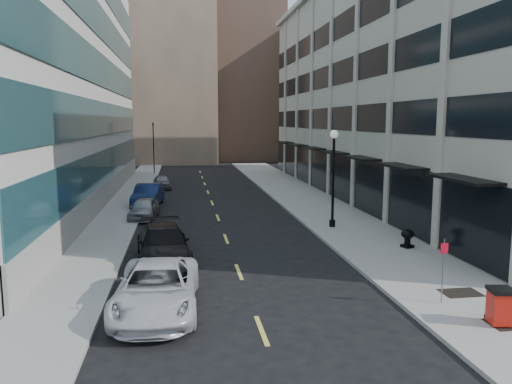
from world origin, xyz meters
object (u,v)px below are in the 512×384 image
object	(u,v)px
car_grey_sedan	(162,182)
trash_bin	(500,305)
car_blue_sedan	(148,195)
sign_post	(444,261)
car_black_pickup	(163,244)
car_white_van	(157,288)
traffic_signal	(153,126)
lamppost	(333,169)
car_silver_sedan	(144,209)
urn_planter	(408,237)

from	to	relation	value
car_grey_sedan	trash_bin	world-z (taller)	trash_bin
car_blue_sedan	trash_bin	xyz separation A→B (m)	(12.00, -24.16, -0.06)
trash_bin	sign_post	bearing A→B (deg)	121.98
car_black_pickup	car_blue_sedan	size ratio (longest dim) A/B	1.11
car_white_van	sign_post	size ratio (longest dim) A/B	2.57
car_black_pickup	car_grey_sedan	size ratio (longest dim) A/B	1.50
sign_post	car_grey_sedan	bearing A→B (deg)	107.86
car_blue_sedan	traffic_signal	bearing A→B (deg)	98.28
car_blue_sedan	lamppost	distance (m)	15.03
trash_bin	sign_post	distance (m)	2.30
traffic_signal	sign_post	distance (m)	46.74
car_grey_sedan	sign_post	bearing A→B (deg)	-78.27
sign_post	car_silver_sedan	bearing A→B (deg)	122.48
car_blue_sedan	car_grey_sedan	bearing A→B (deg)	92.64
car_blue_sedan	car_black_pickup	bearing A→B (deg)	-77.44
car_grey_sedan	urn_planter	xyz separation A→B (m)	(12.73, -24.74, 0.06)
traffic_signal	car_black_pickup	xyz separation A→B (m)	(2.30, -37.97, -4.91)
car_black_pickup	lamppost	size ratio (longest dim) A/B	0.97
trash_bin	lamppost	world-z (taller)	lamppost
car_white_van	lamppost	distance (m)	15.23
car_silver_sedan	car_grey_sedan	world-z (taller)	car_silver_sedan
traffic_signal	sign_post	world-z (taller)	traffic_signal
car_blue_sedan	sign_post	size ratio (longest dim) A/B	2.24
lamppost	trash_bin	bearing A→B (deg)	-86.84
traffic_signal	car_white_van	xyz separation A→B (m)	(2.30, -43.99, -4.92)
car_white_van	traffic_signal	bearing A→B (deg)	95.81
lamppost	urn_planter	size ratio (longest dim) A/B	6.47
traffic_signal	car_white_van	distance (m)	44.32
trash_bin	lamppost	bearing A→B (deg)	103.20
lamppost	car_white_van	bearing A→B (deg)	-129.86
lamppost	urn_planter	bearing A→B (deg)	-67.25
car_silver_sedan	sign_post	size ratio (longest dim) A/B	1.80
lamppost	traffic_signal	bearing A→B (deg)	110.12
car_blue_sedan	car_white_van	bearing A→B (deg)	-79.15
car_blue_sedan	lamppost	size ratio (longest dim) A/B	0.87
urn_planter	traffic_signal	bearing A→B (deg)	110.49
car_black_pickup	sign_post	xyz separation A→B (m)	(9.60, -7.04, 0.80)
traffic_signal	urn_planter	distance (m)	40.60
car_grey_sedan	sign_post	size ratio (longest dim) A/B	1.66
traffic_signal	car_silver_sedan	world-z (taller)	traffic_signal
sign_post	urn_planter	distance (m)	7.65
car_silver_sedan	car_grey_sedan	xyz separation A→B (m)	(0.62, 14.72, -0.05)
car_blue_sedan	sign_post	bearing A→B (deg)	-56.68
lamppost	urn_planter	world-z (taller)	lamppost
traffic_signal	trash_bin	distance (m)	48.93
car_silver_sedan	lamppost	size ratio (longest dim) A/B	0.70
trash_bin	car_grey_sedan	bearing A→B (deg)	118.47
car_white_van	car_silver_sedan	distance (m)	16.34
lamppost	urn_planter	distance (m)	6.36
traffic_signal	trash_bin	xyz separation A→B (m)	(12.70, -47.00, -4.95)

